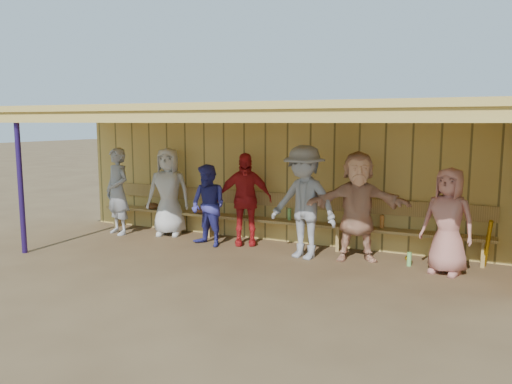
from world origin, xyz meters
TOP-DOWN VIEW (x-y plane):
  - ground at (0.00, 0.00)m, footprint 90.00×90.00m
  - player_a at (-3.10, 0.45)m, footprint 0.74×0.60m
  - player_b at (-2.13, 0.81)m, footprint 0.98×0.80m
  - player_c at (-0.96, 0.37)m, footprint 0.84×0.73m
  - player_d at (-0.41, 0.74)m, footprint 1.07×0.79m
  - player_e at (0.88, 0.32)m, footprint 1.33×0.93m
  - player_f at (1.71, 0.56)m, footprint 1.73×1.03m
  - player_h at (3.10, 0.39)m, footprint 0.89×0.71m
  - dugout_structure at (0.39, 0.69)m, footprint 8.80×3.20m
  - bench at (0.00, 1.12)m, footprint 7.60×0.34m
  - dugout_equipment at (-0.98, 0.99)m, footprint 6.55×0.62m

SIDE VIEW (x-z plane):
  - ground at x=0.00m, z-range 0.00..0.00m
  - dugout_equipment at x=-0.98m, z-range 0.09..0.89m
  - bench at x=0.00m, z-range 0.06..0.99m
  - player_c at x=-0.96m, z-range 0.00..1.49m
  - player_h at x=3.10m, z-range 0.00..1.59m
  - player_d at x=-0.41m, z-range 0.00..1.69m
  - player_a at x=-3.10m, z-range 0.00..1.74m
  - player_b at x=-2.13m, z-range 0.00..1.74m
  - player_f at x=1.71m, z-range 0.00..1.78m
  - player_e at x=0.88m, z-range 0.00..1.87m
  - dugout_structure at x=0.39m, z-range 0.44..2.94m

